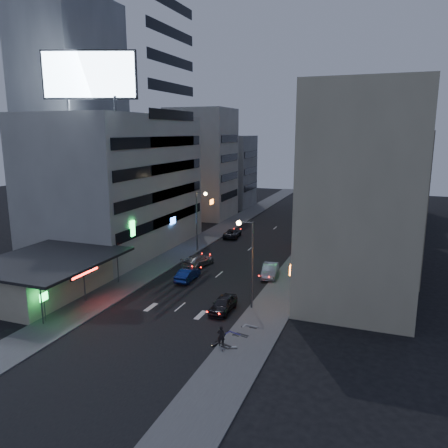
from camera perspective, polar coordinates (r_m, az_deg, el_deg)
The scene contains 29 objects.
ground at distance 38.01m, azimuth -8.50°, elevation -12.86°, with size 180.00×180.00×0.00m, color black.
sidewalk_left at distance 66.93m, azimuth -2.07°, elevation -1.69°, with size 4.00×120.00×0.12m, color #4C4C4F.
sidewalk_right at distance 62.70m, azimuth 11.57°, elevation -2.87°, with size 4.00×120.00×0.12m, color #4C4C4F.
food_court at distance 46.67m, azimuth -22.54°, elevation -6.28°, with size 11.00×13.00×3.88m.
white_building at distance 60.91m, azimuth -13.69°, elevation 5.17°, with size 14.00×24.00×18.00m, color #B3B4AF.
grey_tower at distance 68.32m, azimuth -19.00°, elevation 12.30°, with size 10.00×14.00×34.00m, color gray.
shophouse_near at distance 40.96m, azimuth 17.44°, elevation 3.18°, with size 10.00×11.00×20.00m, color beige.
shophouse_mid at distance 52.60m, azimuth 18.61°, elevation 2.74°, with size 11.00×12.00×16.00m, color tan.
shophouse_far at distance 65.20m, azimuth 18.82°, elevation 7.07°, with size 10.00×14.00×22.00m, color beige.
far_left_a at distance 81.98m, azimuth -2.93°, elevation 7.87°, with size 11.00×10.00×20.00m, color #B3B4AF.
far_left_b at distance 94.38m, azimuth -0.03°, elevation 6.91°, with size 12.00×10.00×15.00m, color gray.
far_right_a at distance 80.29m, azimuth 19.49°, elevation 6.40°, with size 11.00×12.00×18.00m, color tan.
far_right_b at distance 94.07m, azimuth 20.15°, elevation 8.91°, with size 12.00×12.00×24.00m, color beige.
billboard at distance 50.36m, azimuth -17.17°, elevation 18.07°, with size 9.52×3.75×6.20m.
street_lamp_right_near at distance 39.13m, azimuth 3.17°, elevation -3.62°, with size 1.60×0.44×8.02m.
street_lamp_left at distance 57.82m, azimuth -3.24°, elevation 1.49°, with size 1.60×0.44×8.02m.
street_lamp_right_far at distance 71.65m, azimuth 11.38°, elevation 3.32°, with size 1.60×0.44×8.02m.
parked_car_right_near at distance 39.84m, azimuth -0.10°, elevation -10.42°, with size 1.64×4.09×1.39m, color #232227.
parked_car_right_mid at distance 49.08m, azimuth 6.03°, elevation -6.06°, with size 1.54×4.41×1.45m, color #AEB0B7.
parked_car_left at distance 66.74m, azimuth 1.11°, elevation -1.21°, with size 2.13×4.61×1.28m, color #2B2B31.
parked_car_right_far at distance 65.30m, azimuth 9.88°, elevation -1.55°, with size 2.22×5.46×1.58m, color #96979E.
road_car_blue at distance 47.82m, azimuth -4.78°, elevation -6.60°, with size 1.42×4.09×1.35m, color navy.
road_car_silver at distance 52.65m, azimuth -3.43°, elevation -4.77°, with size 2.02×4.96×1.44m, color #ACAEB5.
person at distance 33.68m, azimuth -0.39°, elevation -14.38°, with size 0.59×0.39×1.61m, color black.
scooter_black_a at distance 33.62m, azimuth 1.09°, elevation -14.83°, with size 1.97×0.66×1.21m, color black, non-canonical shape.
scooter_silver_a at distance 33.75m, azimuth 1.68°, elevation -14.88°, with size 1.69×0.56×1.04m, color #B1B5B9, non-canonical shape.
scooter_blue at distance 35.46m, azimuth 2.29°, elevation -13.49°, with size 1.69×0.56×1.03m, color navy, non-canonical shape.
scooter_black_b at distance 35.33m, azimuth 3.34°, elevation -13.62°, with size 1.67×0.56×1.02m, color black, non-canonical shape.
scooter_silver_b at distance 36.82m, azimuth 4.48°, elevation -12.50°, with size 1.72×0.57×1.05m, color gray, non-canonical shape.
Camera 1 is at (17.12, -29.98, 15.90)m, focal length 35.00 mm.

